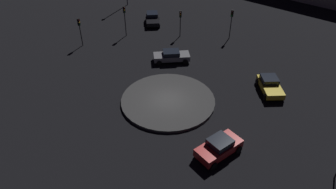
% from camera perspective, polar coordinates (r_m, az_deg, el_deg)
% --- Properties ---
extents(ground_plane, '(117.54, 117.54, 0.00)m').
position_cam_1_polar(ground_plane, '(31.45, -0.00, -1.27)').
color(ground_plane, black).
extents(roundabout_island, '(9.49, 9.49, 0.29)m').
position_cam_1_polar(roundabout_island, '(31.37, -0.00, -1.06)').
color(roundabout_island, '#383838').
rests_on(roundabout_island, ground_plane).
extents(car_yellow, '(3.97, 2.19, 1.44)m').
position_cam_1_polar(car_yellow, '(34.20, 18.26, 1.64)').
color(car_yellow, gold).
rests_on(car_yellow, ground_plane).
extents(car_black, '(3.93, 2.29, 1.44)m').
position_cam_1_polar(car_black, '(48.07, -2.88, 13.77)').
color(car_black, black).
rests_on(car_black, ground_plane).
extents(car_red, '(3.85, 4.27, 1.62)m').
position_cam_1_polar(car_red, '(25.90, 9.37, -9.51)').
color(car_red, red).
rests_on(car_red, ground_plane).
extents(car_grey, '(2.29, 4.47, 1.41)m').
position_cam_1_polar(car_grey, '(37.80, 0.64, 7.12)').
color(car_grey, slate).
rests_on(car_grey, ground_plane).
extents(traffic_light_southwest, '(0.39, 0.38, 3.75)m').
position_cam_1_polar(traffic_light_southwest, '(42.16, -15.96, 11.91)').
color(traffic_light_southwest, '#2D2D2D').
rests_on(traffic_light_southwest, ground_plane).
extents(traffic_light_west, '(0.37, 0.32, 3.71)m').
position_cam_1_polar(traffic_light_west, '(43.17, 2.29, 13.83)').
color(traffic_light_west, '#2D2D2D').
rests_on(traffic_light_west, ground_plane).
extents(traffic_light_west_near, '(0.39, 0.36, 4.24)m').
position_cam_1_polar(traffic_light_west_near, '(43.61, -8.00, 14.26)').
color(traffic_light_west_near, '#2D2D2D').
rests_on(traffic_light_west_near, ground_plane).
extents(traffic_light_northwest, '(0.40, 0.37, 4.08)m').
position_cam_1_polar(traffic_light_northwest, '(43.27, 11.61, 13.53)').
color(traffic_light_northwest, '#2D2D2D').
rests_on(traffic_light_northwest, ground_plane).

